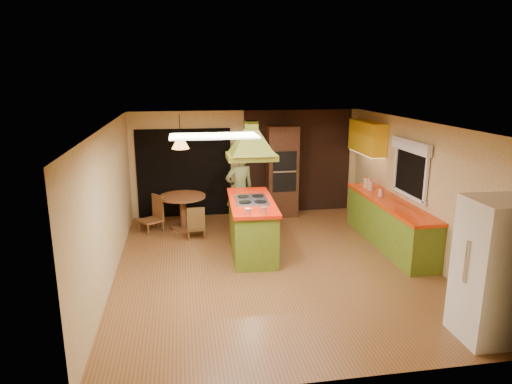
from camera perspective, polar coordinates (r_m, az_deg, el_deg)
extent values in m
plane|color=brown|center=(8.28, 2.19, -9.06)|extent=(6.50, 6.50, 0.00)
plane|color=beige|center=(10.99, -1.14, 3.66)|extent=(5.50, 0.00, 5.50)
plane|color=beige|center=(4.91, 10.03, -10.40)|extent=(5.50, 0.00, 5.50)
plane|color=beige|center=(7.81, -17.92, -1.49)|extent=(0.00, 6.50, 6.50)
plane|color=beige|center=(8.83, 20.04, 0.12)|extent=(0.00, 6.50, 6.50)
plane|color=silver|center=(7.64, 2.37, 8.42)|extent=(6.50, 6.50, 0.00)
cube|color=#381E14|center=(11.22, 5.23, 3.82)|extent=(2.64, 0.03, 2.50)
cube|color=black|center=(10.90, -8.95, 2.33)|extent=(2.20, 0.03, 2.10)
cube|color=olive|center=(9.42, 16.26, -3.90)|extent=(0.58, 3.00, 0.86)
cube|color=#E53807|center=(9.29, 16.45, -1.21)|extent=(0.62, 3.05, 0.06)
cube|color=yellow|center=(10.57, 13.72, 6.67)|extent=(0.34, 1.40, 0.70)
cube|color=black|center=(9.09, 18.82, 2.56)|extent=(0.03, 1.16, 0.96)
cube|color=white|center=(8.99, 18.78, 5.48)|extent=(0.10, 1.35, 0.22)
cube|color=white|center=(6.31, -5.30, 6.98)|extent=(1.20, 0.60, 0.03)
cube|color=olive|center=(8.71, -0.54, -4.47)|extent=(0.86, 2.00, 0.96)
cube|color=red|center=(8.56, -0.55, -1.24)|extent=(0.93, 2.09, 0.06)
cube|color=silver|center=(8.55, -0.55, -1.00)|extent=(0.64, 0.89, 0.02)
cube|color=#5A6419|center=(8.37, -0.57, 4.45)|extent=(0.91, 0.66, 0.11)
pyramid|color=#5A6419|center=(8.29, -0.57, 7.85)|extent=(0.91, 0.66, 0.45)
cube|color=#5A6419|center=(8.29, -0.58, 8.39)|extent=(0.22, 0.22, 0.15)
imported|color=brown|center=(9.89, -2.06, 0.24)|extent=(0.72, 0.56, 1.76)
cube|color=white|center=(6.49, 27.61, -8.71)|extent=(0.77, 0.73, 1.85)
cube|color=#482717|center=(10.88, 3.24, 2.61)|extent=(0.73, 0.60, 2.16)
cube|color=black|center=(10.53, 3.62, 3.88)|extent=(0.56, 0.03, 0.45)
cube|color=black|center=(10.63, 3.58, 1.23)|extent=(0.56, 0.03, 0.45)
cylinder|color=brown|center=(10.08, -9.17, -0.56)|extent=(1.00, 1.00, 0.05)
cylinder|color=brown|center=(10.18, -9.09, -2.47)|extent=(0.14, 0.14, 0.70)
cylinder|color=brown|center=(10.28, -9.01, -4.34)|extent=(0.56, 0.56, 0.05)
cone|color=#FF9E3F|center=(9.85, -9.44, 6.06)|extent=(0.45, 0.45, 0.24)
cylinder|color=beige|center=(9.99, 14.16, 0.80)|extent=(0.15, 0.15, 0.20)
cylinder|color=beige|center=(10.19, 13.67, 1.09)|extent=(0.17, 0.17, 0.21)
cylinder|color=beige|center=(9.54, 15.36, -0.08)|extent=(0.13, 0.13, 0.15)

